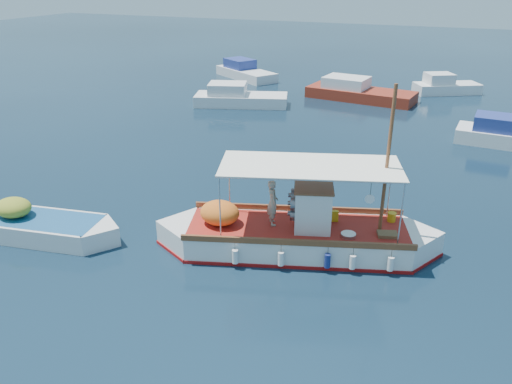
% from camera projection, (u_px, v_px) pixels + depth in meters
% --- Properties ---
extents(ground, '(160.00, 160.00, 0.00)m').
position_uv_depth(ground, '(279.00, 242.00, 18.06)').
color(ground, black).
rests_on(ground, ground).
extents(fishing_caique, '(9.53, 4.77, 6.09)m').
position_uv_depth(fishing_caique, '(295.00, 236.00, 17.36)').
color(fishing_caique, white).
rests_on(fishing_caique, ground).
extents(dinghy, '(6.60, 2.64, 1.63)m').
position_uv_depth(dinghy, '(35.00, 228.00, 18.33)').
color(dinghy, white).
rests_on(dinghy, ground).
extents(bg_boat_nw, '(7.00, 4.30, 1.80)m').
position_uv_depth(bg_boat_nw, '(238.00, 99.00, 35.98)').
color(bg_boat_nw, silver).
rests_on(bg_boat_nw, ground).
extents(bg_boat_n, '(8.27, 3.86, 1.80)m').
position_uv_depth(bg_boat_n, '(357.00, 93.00, 37.67)').
color(bg_boat_n, maroon).
rests_on(bg_boat_n, ground).
extents(bg_boat_ne, '(5.79, 2.63, 1.80)m').
position_uv_depth(bg_boat_ne, '(507.00, 136.00, 27.85)').
color(bg_boat_ne, silver).
rests_on(bg_boat_ne, ground).
extents(bg_boat_far_w, '(6.83, 5.51, 1.80)m').
position_uv_depth(bg_boat_far_w, '(245.00, 73.00, 45.10)').
color(bg_boat_far_w, silver).
rests_on(bg_boat_far_w, ground).
extents(bg_boat_far_n, '(5.33, 4.14, 1.80)m').
position_uv_depth(bg_boat_far_n, '(445.00, 87.00, 39.44)').
color(bg_boat_far_n, silver).
rests_on(bg_boat_far_n, ground).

